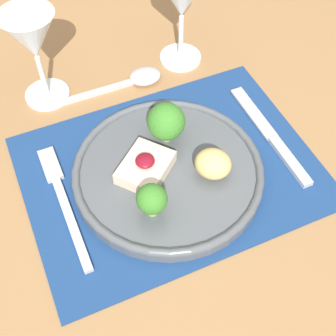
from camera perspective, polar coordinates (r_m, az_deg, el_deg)
ground_plane at (r=1.36m, az=0.16°, el=-19.45°), size 8.00×8.00×0.00m
dining_table at (r=0.75m, az=0.27°, el=-3.83°), size 1.47×1.20×0.74m
placemat at (r=0.68m, az=0.30°, el=-0.29°), size 0.42×0.31×0.00m
dinner_plate at (r=0.66m, az=0.04°, el=-0.06°), size 0.27×0.27×0.08m
fork at (r=0.67m, az=-12.82°, el=-3.35°), size 0.02×0.21×0.01m
knife at (r=0.73m, az=12.81°, el=3.32°), size 0.02×0.21×0.01m
spoon at (r=0.81m, az=-4.17°, el=10.68°), size 0.20×0.05×0.02m
wine_glass_near at (r=0.79m, az=1.71°, el=19.81°), size 0.08×0.08×0.16m
wine_glass_far at (r=0.74m, az=-16.21°, el=14.69°), size 0.08×0.08×0.16m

